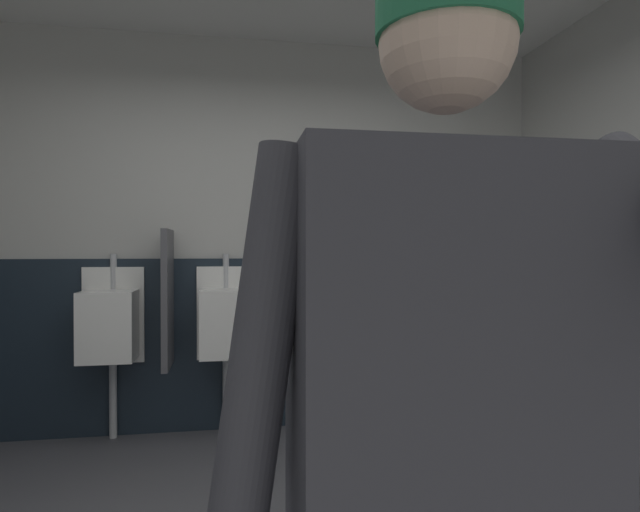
% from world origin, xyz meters
% --- Properties ---
extents(wall_back, '(4.84, 0.12, 2.77)m').
position_xyz_m(wall_back, '(0.00, 2.00, 1.38)').
color(wall_back, '#B2B2AD').
rests_on(wall_back, ground_plane).
extents(wainscot_band_back, '(4.24, 0.03, 1.21)m').
position_xyz_m(wainscot_band_back, '(0.00, 1.93, 0.60)').
color(wainscot_band_back, '#19232D').
rests_on(wainscot_band_back, ground_plane).
extents(urinal_left, '(0.40, 0.34, 1.24)m').
position_xyz_m(urinal_left, '(-0.91, 1.78, 0.78)').
color(urinal_left, white).
rests_on(urinal_left, ground_plane).
extents(urinal_middle, '(0.40, 0.34, 1.24)m').
position_xyz_m(urinal_middle, '(-0.16, 1.78, 0.78)').
color(urinal_middle, white).
rests_on(urinal_middle, ground_plane).
extents(urinal_right, '(0.40, 0.34, 1.24)m').
position_xyz_m(urinal_right, '(0.59, 1.78, 0.78)').
color(urinal_right, white).
rests_on(urinal_right, ground_plane).
extents(privacy_divider_panel, '(0.04, 0.40, 0.90)m').
position_xyz_m(privacy_divider_panel, '(-0.54, 1.71, 0.95)').
color(privacy_divider_panel, '#4C4C51').
extents(person, '(0.69, 0.60, 1.69)m').
position_xyz_m(person, '(0.19, -1.08, 1.00)').
color(person, '#2D3342').
rests_on(person, ground_plane).
extents(trash_bin, '(0.28, 0.28, 0.68)m').
position_xyz_m(trash_bin, '(1.83, 0.74, 0.34)').
color(trash_bin, '#38383D').
rests_on(trash_bin, ground_plane).
extents(soap_dispenser, '(0.10, 0.07, 0.18)m').
position_xyz_m(soap_dispenser, '(1.54, 1.90, 1.39)').
color(soap_dispenser, silver).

